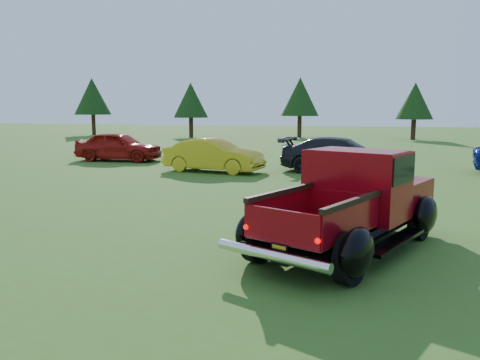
% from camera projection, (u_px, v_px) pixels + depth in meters
% --- Properties ---
extents(ground, '(120.00, 120.00, 0.00)m').
position_uv_depth(ground, '(242.00, 227.00, 9.25)').
color(ground, '#3A5D1A').
rests_on(ground, ground).
extents(tree_far_west, '(3.33, 3.33, 5.20)m').
position_uv_depth(tree_far_west, '(92.00, 97.00, 42.96)').
color(tree_far_west, '#332114').
rests_on(tree_far_west, ground).
extents(tree_west, '(2.94, 2.94, 4.60)m').
position_uv_depth(tree_west, '(191.00, 100.00, 39.55)').
color(tree_west, '#332114').
rests_on(tree_west, ground).
extents(tree_mid_left, '(3.20, 3.20, 5.00)m').
position_uv_depth(tree_mid_left, '(300.00, 97.00, 39.15)').
color(tree_mid_left, '#332114').
rests_on(tree_mid_left, ground).
extents(tree_mid_right, '(2.82, 2.82, 4.40)m').
position_uv_depth(tree_mid_right, '(415.00, 101.00, 35.99)').
color(tree_mid_right, '#332114').
rests_on(tree_mid_right, ground).
extents(pickup_truck, '(3.42, 4.68, 1.64)m').
position_uv_depth(pickup_truck, '(356.00, 201.00, 7.93)').
color(pickup_truck, black).
rests_on(pickup_truck, ground).
extents(show_car_red, '(3.94, 1.69, 1.32)m').
position_uv_depth(show_car_red, '(119.00, 146.00, 21.26)').
color(show_car_red, maroon).
rests_on(show_car_red, ground).
extents(show_car_yellow, '(3.90, 1.86, 1.23)m').
position_uv_depth(show_car_yellow, '(214.00, 155.00, 17.46)').
color(show_car_yellow, gold).
rests_on(show_car_yellow, ground).
extents(show_car_grey, '(4.70, 2.50, 1.30)m').
position_uv_depth(show_car_grey, '(341.00, 155.00, 17.18)').
color(show_car_grey, black).
rests_on(show_car_grey, ground).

